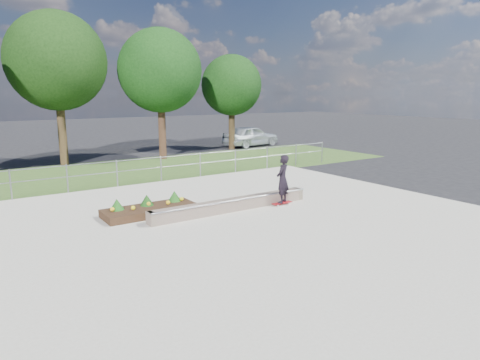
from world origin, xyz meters
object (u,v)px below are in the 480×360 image
at_px(grind_ledge, 232,205).
at_px(parked_car, 251,136).
at_px(skateboarder, 283,179).
at_px(planter_bed, 149,208).

distance_m(grind_ledge, parked_car, 18.44).
bearing_deg(skateboarder, planter_bed, 160.58).
bearing_deg(skateboarder, parked_car, 58.00).
bearing_deg(parked_car, skateboarder, 140.85).
bearing_deg(skateboarder, grind_ledge, 169.45).
bearing_deg(parked_car, planter_bed, 127.28).
xyz_separation_m(grind_ledge, planter_bed, (-2.47, 1.18, -0.02)).
xyz_separation_m(grind_ledge, parked_car, (11.23, 14.62, 0.51)).
relative_size(grind_ledge, skateboarder, 3.37).
relative_size(grind_ledge, planter_bed, 2.00).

